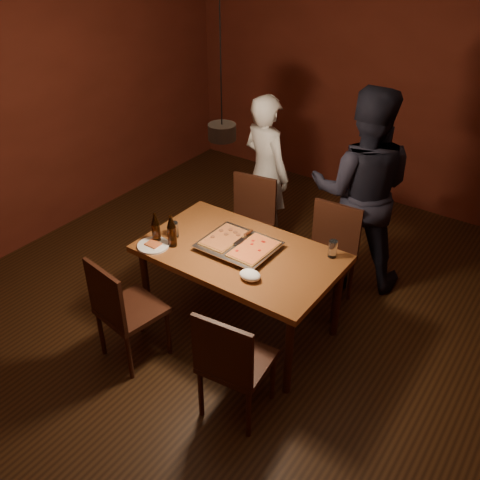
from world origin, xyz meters
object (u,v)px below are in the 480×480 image
Objects in this scene: pizza_tray at (238,247)px; diner_dark at (361,191)px; chair_far_right at (330,247)px; chair_near_left at (120,304)px; diner_white at (266,173)px; chair_near_right at (231,357)px; beer_bottle_a at (156,228)px; plate_slice at (153,245)px; chair_far_left at (250,216)px; pendant_lamp at (222,130)px; dining_table at (240,259)px; beer_bottle_b at (172,231)px.

pizza_tray is 0.30× the size of diner_dark.
chair_far_right reaches higher than pizza_tray.
chair_near_left is 2.04m from diner_white.
chair_near_right is (0.96, 0.03, 0.00)m from chair_near_left.
beer_bottle_a reaches higher than chair_near_left.
plate_slice is 1.81m from diner_dark.
diner_white reaches higher than pizza_tray.
chair_far_left is at bearing -7.53° from chair_far_right.
chair_far_left is 0.44× the size of pendant_lamp.
chair_far_left and chair_near_left have the same top height.
plate_slice is at bearing 150.49° from chair_near_right.
pendant_lamp is (0.55, -1.41, 0.99)m from diner_white.
pendant_lamp is (-0.01, -0.18, 1.08)m from dining_table.
pizza_tray is 2.11× the size of beer_bottle_b.
chair_near_left is 0.88× the size of pizza_tray.
plate_slice is (-0.11, -0.10, -0.12)m from beer_bottle_b.
pendant_lamp reaches higher than beer_bottle_b.
chair_far_left is at bearing 120.50° from diner_white.
chair_far_right is 1.00× the size of chair_near_right.
chair_far_right and chair_near_left have the same top height.
chair_far_right is 0.88× the size of pizza_tray.
chair_far_right is 1.47m from plate_slice.
dining_table is 2.73× the size of pizza_tray.
chair_near_right is 1.97× the size of beer_bottle_a.
diner_dark is at bearing 73.51° from chair_near_left.
pendant_lamp is at bearing -94.37° from dining_table.
beer_bottle_b is at bearing -153.46° from dining_table.
diner_white is at bearing 111.38° from pendant_lamp.
beer_bottle_b is (-0.02, -1.03, 0.34)m from chair_far_left.
diner_white is at bearing 88.49° from beer_bottle_a.
diner_dark reaches higher than chair_near_right.
diner_dark is at bearing 55.57° from plate_slice.
beer_bottle_a is (-0.11, 0.54, 0.34)m from chair_near_left.
chair_far_left reaches higher than plate_slice.
chair_near_right reaches higher than dining_table.
pendant_lamp reaches higher than pizza_tray.
diner_dark reaches higher than beer_bottle_a.
dining_table is 0.83× the size of diner_dark.
beer_bottle_b reaches higher than beer_bottle_a.
pendant_lamp reaches higher than chair_far_left.
chair_far_right is 0.27× the size of diner_dark.
beer_bottle_a is at bearing 104.34° from diner_white.
chair_far_right is 1.99× the size of plate_slice.
dining_table is 0.86m from chair_far_right.
pizza_tray is at bearing 55.92° from chair_far_right.
dining_table is at bearing 109.97° from chair_far_left.
diner_white reaches higher than chair_near_right.
beer_bottle_b is at bearing 79.56° from chair_far_left.
diner_dark is at bearing 56.93° from beer_bottle_b.
diner_dark is (0.93, 1.96, 0.37)m from chair_near_left.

